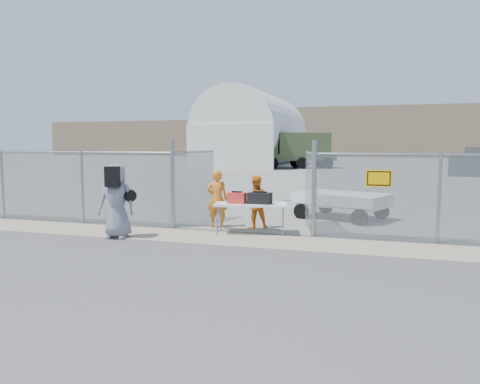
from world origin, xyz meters
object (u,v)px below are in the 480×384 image
(folding_table, at_px, (251,219))
(security_worker_right, at_px, (255,202))
(visitor, at_px, (117,201))
(utility_trailer, at_px, (341,205))
(security_worker_left, at_px, (217,199))

(folding_table, bearing_deg, security_worker_right, 84.57)
(folding_table, height_order, visitor, visitor)
(security_worker_right, bearing_deg, visitor, 10.80)
(security_worker_right, bearing_deg, utility_trailer, -157.67)
(security_worker_left, distance_m, utility_trailer, 4.21)
(folding_table, height_order, utility_trailer, utility_trailer)
(security_worker_right, distance_m, utility_trailer, 3.32)
(visitor, distance_m, utility_trailer, 7.09)
(security_worker_left, distance_m, visitor, 2.91)
(security_worker_left, height_order, security_worker_right, security_worker_left)
(folding_table, relative_size, security_worker_right, 1.28)
(folding_table, distance_m, security_worker_left, 1.42)
(security_worker_left, bearing_deg, folding_table, 141.29)
(security_worker_left, bearing_deg, security_worker_right, 176.12)
(visitor, xyz_separation_m, utility_trailer, (5.21, 4.78, -0.51))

